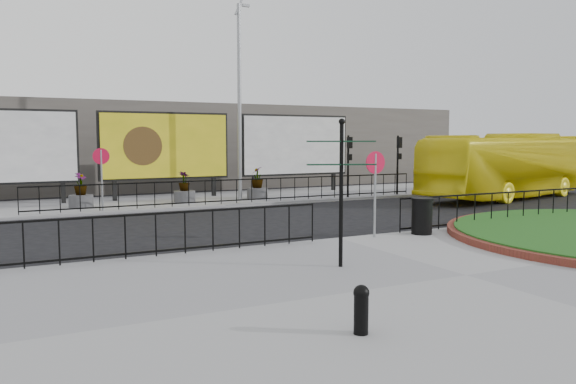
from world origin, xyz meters
TOP-DOWN VIEW (x-y plane):
  - ground at (0.00, 0.00)m, footprint 90.00×90.00m
  - pavement_near at (0.00, -5.00)m, footprint 30.00×10.00m
  - pavement_far at (0.00, 12.00)m, footprint 44.00×6.00m
  - railing_near_left at (-6.00, -0.30)m, footprint 10.00×0.10m
  - railing_near_right at (6.50, -0.30)m, footprint 9.00×0.10m
  - railing_far at (1.00, 9.30)m, footprint 18.00×0.10m
  - speed_sign_far at (-5.00, 9.40)m, footprint 0.64×0.07m
  - speed_sign_near at (1.00, -0.40)m, footprint 0.64×0.07m
  - billboard_left at (-8.50, 12.97)m, footprint 6.20×0.31m
  - billboard_mid at (-1.50, 12.97)m, footprint 6.20×0.31m
  - billboard_right at (5.50, 12.97)m, footprint 6.20×0.31m
  - lamp_post at (1.51, 11.00)m, footprint 0.74×0.18m
  - signal_pole_a at (6.50, 9.34)m, footprint 0.22×0.26m
  - signal_pole_b at (9.50, 9.34)m, footprint 0.22×0.26m
  - building_backdrop at (0.00, 22.00)m, footprint 40.00×10.00m
  - fingerpost_sign at (-1.89, -3.13)m, footprint 1.50×0.75m
  - bollard at (-3.96, -6.93)m, footprint 0.23×0.23m
  - litter_bin at (2.57, -0.60)m, footprint 0.65×0.65m
  - bus at (13.91, 6.20)m, footprint 11.86×4.85m
  - planter_a at (-5.61, 11.00)m, footprint 0.98×0.98m
  - planter_b at (-1.20, 11.00)m, footprint 0.96×0.96m
  - planter_c at (2.31, 10.82)m, footprint 0.97×0.97m

SIDE VIEW (x-z plane):
  - ground at x=0.00m, z-range 0.00..0.00m
  - pavement_near at x=0.00m, z-range 0.00..0.12m
  - pavement_far at x=0.00m, z-range 0.00..0.12m
  - bollard at x=-3.96m, z-range 0.15..0.88m
  - planter_b at x=-1.20m, z-range -0.10..1.28m
  - planter_a at x=-5.61m, z-range -0.10..1.33m
  - litter_bin at x=2.57m, z-range 0.12..1.20m
  - railing_near_left at x=-6.00m, z-range 0.12..1.22m
  - railing_near_right at x=6.50m, z-range 0.12..1.22m
  - railing_far at x=1.00m, z-range 0.12..1.22m
  - planter_c at x=2.31m, z-range -0.08..1.43m
  - bus at x=13.91m, z-range 0.00..3.22m
  - speed_sign_far at x=-5.00m, z-range 0.68..3.15m
  - speed_sign_near at x=1.00m, z-range 0.68..3.15m
  - fingerpost_sign at x=-1.89m, z-range 0.46..3.72m
  - signal_pole_a at x=6.50m, z-range 0.60..3.60m
  - signal_pole_b at x=9.50m, z-range 0.60..3.60m
  - building_backdrop at x=0.00m, z-range 0.00..5.00m
  - billboard_left at x=-8.50m, z-range 0.55..4.65m
  - billboard_mid at x=-1.50m, z-range 0.55..4.65m
  - billboard_right at x=5.50m, z-range 0.55..4.65m
  - lamp_post at x=1.51m, z-range 0.21..9.44m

